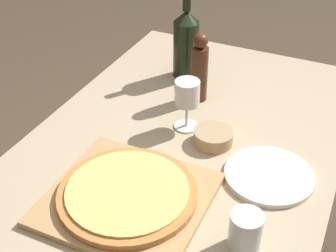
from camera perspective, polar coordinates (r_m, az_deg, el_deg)
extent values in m
cube|color=tan|center=(1.38, 1.43, -3.06)|extent=(0.89, 1.42, 0.03)
cylinder|color=brown|center=(2.21, -1.06, 1.65)|extent=(0.06, 0.06, 0.70)
cylinder|color=brown|center=(2.05, 18.73, -3.45)|extent=(0.06, 0.06, 0.70)
cube|color=tan|center=(1.20, -4.92, -8.83)|extent=(0.39, 0.37, 0.02)
cylinder|color=#BC7A3D|center=(1.19, -4.96, -8.21)|extent=(0.35, 0.35, 0.02)
cylinder|color=#E0C66B|center=(1.18, -4.99, -7.79)|extent=(0.31, 0.31, 0.01)
cylinder|color=black|center=(1.69, 2.18, 9.30)|extent=(0.09, 0.09, 0.21)
cone|color=black|center=(1.64, 2.27, 13.21)|extent=(0.09, 0.09, 0.04)
cylinder|color=black|center=(1.62, 2.32, 14.87)|extent=(0.03, 0.03, 0.06)
cylinder|color=#4C2819|center=(1.55, 3.79, 6.33)|extent=(0.06, 0.06, 0.19)
sphere|color=#4C2819|center=(1.49, 3.97, 10.33)|extent=(0.05, 0.05, 0.05)
cylinder|color=silver|center=(1.45, 2.24, 0.00)|extent=(0.08, 0.08, 0.00)
cylinder|color=silver|center=(1.43, 2.28, 1.39)|extent=(0.01, 0.01, 0.08)
cylinder|color=silver|center=(1.39, 2.35, 4.07)|extent=(0.08, 0.08, 0.08)
cylinder|color=tan|center=(1.38, 5.56, -1.35)|extent=(0.12, 0.12, 0.04)
cylinder|color=silver|center=(1.08, 9.41, -12.59)|extent=(0.08, 0.08, 0.10)
cylinder|color=silver|center=(1.29, 12.20, -5.89)|extent=(0.24, 0.24, 0.01)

